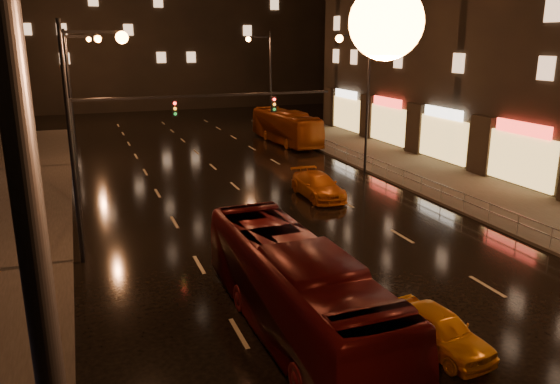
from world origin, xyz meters
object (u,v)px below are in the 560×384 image
bus_curb (286,127)px  taxi_far (318,186)px  taxi_near (439,329)px  bus_red (296,290)px

bus_curb → taxi_far: bearing=-107.9°
taxi_near → taxi_far: (3.50, 16.70, 0.07)m
bus_curb → taxi_far: bus_curb is taller
bus_curb → taxi_far: size_ratio=2.17×
taxi_far → bus_curb: bearing=75.6°
bus_curb → taxi_near: bus_curb is taller
taxi_near → taxi_far: bearing=70.8°
taxi_near → bus_red: bearing=140.9°
bus_curb → taxi_near: (-8.21, -34.31, -0.85)m
bus_red → taxi_far: (7.28, 14.36, -0.84)m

